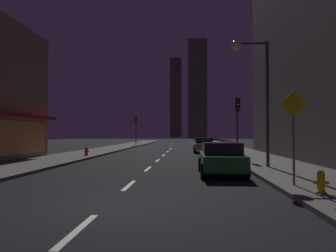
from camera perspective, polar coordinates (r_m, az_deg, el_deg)
name	(u,v)px	position (r m, az deg, el deg)	size (l,w,h in m)	color
ground_plane	(172,149)	(40.03, 0.70, -4.10)	(78.00, 136.00, 0.10)	black
sidewalk_right	(227,148)	(40.26, 10.72, -3.89)	(4.00, 76.00, 0.15)	#605E59
sidewalk_left	(117,147)	(40.99, -9.15, -3.85)	(4.00, 76.00, 0.15)	#605E59
lane_marking_center	(158,160)	(21.71, -1.89, -6.26)	(0.16, 33.40, 0.01)	silver
skyscraper_distant_tall	(176,98)	(166.81, 1.44, 5.09)	(5.82, 8.09, 41.26)	#434032
skyscraper_distant_mid	(197,89)	(132.16, 5.35, 6.65)	(7.72, 7.69, 40.59)	#635E4A
car_parked_near	(221,158)	(14.51, 9.63, -5.76)	(1.98, 4.24, 1.45)	#1E722D
car_parked_far	(204,145)	(31.26, 6.46, -3.41)	(1.98, 4.24, 1.45)	silver
fire_hydrant_yellow_near	(321,183)	(10.13, 25.98, -9.19)	(0.42, 0.30, 0.65)	yellow
fire_hydrant_far_left	(86,151)	(25.59, -14.58, -4.47)	(0.42, 0.30, 0.65)	red
traffic_light_near_right	(238,114)	(22.21, 12.49, 2.11)	(0.32, 0.48, 4.20)	#2D2D2D
traffic_light_far_left	(136,124)	(45.76, -5.85, 0.31)	(0.32, 0.48, 4.20)	#2D2D2D
street_lamp_right	(251,72)	(17.13, 14.85, 9.47)	(1.96, 0.56, 6.58)	#38383D
pedestrian_crossing_sign	(294,129)	(11.23, 21.81, -0.45)	(0.91, 0.08, 3.15)	slate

